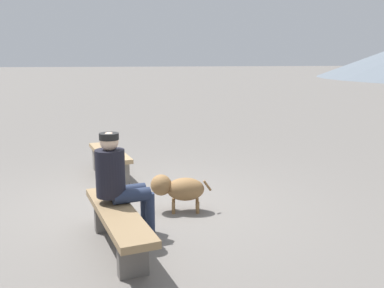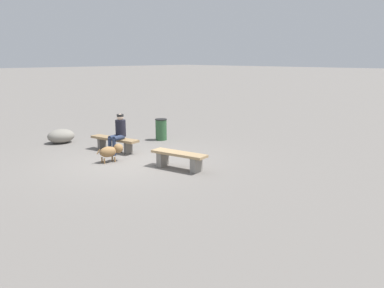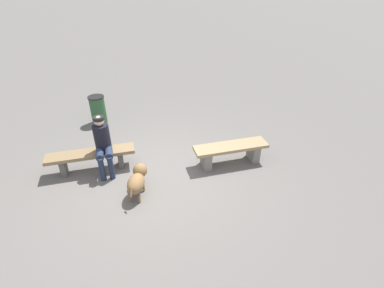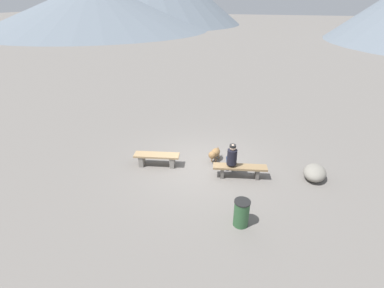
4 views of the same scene
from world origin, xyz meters
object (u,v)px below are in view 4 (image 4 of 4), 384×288
Objects in this scene: trash_bin at (241,213)px; bench_left at (157,158)px; dog at (214,153)px; boulder at (315,173)px; seated_person at (232,157)px; bench_right at (240,169)px.

bench_left is at bearing 145.94° from trash_bin.
dog is 3.45m from boulder.
bench_right is at bearing -19.24° from seated_person.
trash_bin is at bearing -126.69° from boulder.
seated_person is (-0.30, 0.04, 0.37)m from bench_right.
seated_person reaches higher than dog.
seated_person reaches higher than bench_right.
trash_bin is 3.52m from boulder.
seated_person is 1.59× the size of trash_bin.
seated_person is at bearing -168.73° from boulder.
dog is at bearing 120.64° from seated_person.
dog is 0.86× the size of boulder.
bench_left is at bearing 169.29° from seated_person.
dog is (-0.73, 0.78, -0.38)m from seated_person.
bench_right is 2.48m from boulder.
bench_left is 3.94m from trash_bin.
seated_person is 2.81m from boulder.
trash_bin reaches higher than dog.
dog is at bearing 130.39° from bench_right.
bench_right is 0.48m from seated_person.
bench_left is 1.35× the size of seated_person.
bench_right is 1.32m from dog.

